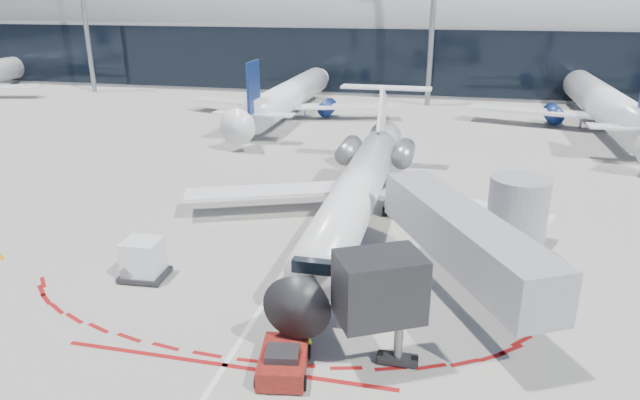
% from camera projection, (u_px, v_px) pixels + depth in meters
% --- Properties ---
extents(ground, '(260.00, 260.00, 0.00)m').
position_uv_depth(ground, '(299.00, 248.00, 33.43)').
color(ground, gray).
rests_on(ground, ground).
extents(apron_centerline, '(0.25, 40.00, 0.01)m').
position_uv_depth(apron_centerline, '(307.00, 235.00, 35.26)').
color(apron_centerline, silver).
rests_on(apron_centerline, ground).
extents(apron_stop_bar, '(14.00, 0.25, 0.01)m').
position_uv_depth(apron_stop_bar, '(225.00, 365.00, 22.88)').
color(apron_stop_bar, maroon).
rests_on(apron_stop_bar, ground).
extents(terminal_building, '(150.00, 24.15, 24.00)m').
position_uv_depth(terminal_building, '(404.00, 31.00, 90.07)').
color(terminal_building, gray).
rests_on(terminal_building, ground).
extents(jet_bridge, '(10.03, 15.20, 4.90)m').
position_uv_depth(jet_bridge, '(477.00, 236.00, 27.58)').
color(jet_bridge, gray).
rests_on(jet_bridge, ground).
extents(light_mast_west, '(0.70, 0.70, 25.00)m').
position_uv_depth(light_mast_west, '(83.00, 5.00, 82.63)').
color(light_mast_west, gray).
rests_on(light_mast_west, ground).
extents(light_mast_centre, '(0.70, 0.70, 25.00)m').
position_uv_depth(light_mast_centre, '(433.00, 7.00, 72.11)').
color(light_mast_centre, gray).
rests_on(light_mast_centre, ground).
extents(regional_jet, '(23.85, 29.41, 7.36)m').
position_uv_depth(regional_jet, '(360.00, 186.00, 36.50)').
color(regional_jet, white).
rests_on(regional_jet, ground).
extents(pushback_tug, '(2.35, 4.68, 1.19)m').
position_uv_depth(pushback_tug, '(283.00, 361.00, 22.28)').
color(pushback_tug, '#580C0E').
rests_on(pushback_tug, ground).
extents(ramp_worker, '(0.71, 0.61, 1.65)m').
position_uv_depth(ramp_worker, '(305.00, 337.00, 23.28)').
color(ramp_worker, '#96D716').
rests_on(ramp_worker, ground).
extents(uld_container, '(2.40, 2.08, 2.15)m').
position_uv_depth(uld_container, '(143.00, 260.00, 29.56)').
color(uld_container, black).
rests_on(uld_container, ground).
extents(safety_cone_left, '(0.40, 0.40, 0.56)m').
position_uv_depth(safety_cone_left, '(0.00, 255.00, 31.91)').
color(safety_cone_left, orange).
rests_on(safety_cone_left, ground).
extents(bg_airliner_1, '(30.78, 32.59, 9.96)m').
position_uv_depth(bg_airliner_1, '(290.00, 75.00, 67.97)').
color(bg_airliner_1, white).
rests_on(bg_airliner_1, ground).
extents(bg_airliner_2, '(33.46, 35.43, 10.83)m').
position_uv_depth(bg_airliner_2, '(607.00, 79.00, 61.75)').
color(bg_airliner_2, white).
rests_on(bg_airliner_2, ground).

